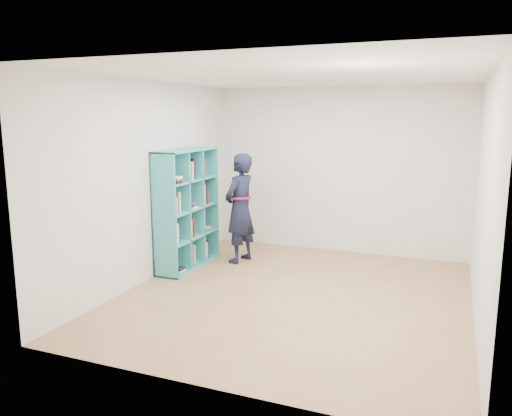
% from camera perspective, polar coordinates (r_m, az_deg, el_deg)
% --- Properties ---
extents(floor, '(4.50, 4.50, 0.00)m').
position_cam_1_polar(floor, '(6.16, 4.44, -9.98)').
color(floor, '#926442').
rests_on(floor, ground).
extents(ceiling, '(4.50, 4.50, 0.00)m').
position_cam_1_polar(ceiling, '(5.79, 4.82, 14.92)').
color(ceiling, white).
rests_on(ceiling, wall_back).
extents(wall_left, '(0.02, 4.50, 2.60)m').
position_cam_1_polar(wall_left, '(6.69, -12.00, 2.96)').
color(wall_left, beige).
rests_on(wall_left, floor).
extents(wall_right, '(0.02, 4.50, 2.60)m').
position_cam_1_polar(wall_right, '(5.59, 24.61, 0.79)').
color(wall_right, beige).
rests_on(wall_right, floor).
extents(wall_back, '(4.00, 0.02, 2.60)m').
position_cam_1_polar(wall_back, '(7.99, 9.40, 4.24)').
color(wall_back, beige).
rests_on(wall_back, floor).
extents(wall_front, '(4.00, 0.02, 2.60)m').
position_cam_1_polar(wall_front, '(3.77, -5.51, -2.55)').
color(wall_front, beige).
rests_on(wall_front, floor).
extents(bookshelf, '(0.37, 1.27, 1.69)m').
position_cam_1_polar(bookshelf, '(7.19, -8.07, -0.28)').
color(bookshelf, teal).
rests_on(bookshelf, floor).
extents(person, '(0.51, 0.66, 1.62)m').
position_cam_1_polar(person, '(7.35, -1.85, -0.02)').
color(person, black).
rests_on(person, floor).
extents(smartphone, '(0.03, 0.09, 0.12)m').
position_cam_1_polar(smartphone, '(7.48, -2.43, 0.98)').
color(smartphone, silver).
rests_on(smartphone, person).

